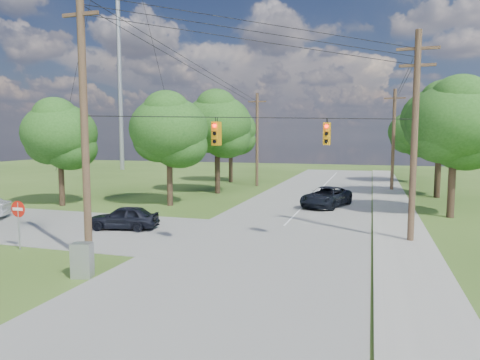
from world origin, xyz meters
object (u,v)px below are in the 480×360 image
(pole_ne, at_px, (415,134))
(do_not_enter_sign, at_px, (18,214))
(pole_sw, at_px, (84,115))
(car_cross_dark, at_px, (124,217))
(pole_north_e, at_px, (393,139))
(pole_north_w, at_px, (257,139))
(car_main_north, at_px, (326,197))
(control_cabinet, at_px, (82,260))

(pole_ne, relative_size, do_not_enter_sign, 4.47)
(pole_sw, xyz_separation_m, car_cross_dark, (-2.06, 5.97, -5.52))
(pole_north_e, height_order, car_cross_dark, pole_north_e)
(pole_ne, relative_size, car_cross_dark, 2.64)
(pole_ne, distance_m, pole_north_w, 26.03)
(car_cross_dark, relative_size, car_main_north, 0.74)
(pole_ne, xyz_separation_m, control_cabinet, (-12.40, -9.48, -4.80))
(pole_ne, height_order, do_not_enter_sign, pole_ne)
(car_cross_dark, bearing_deg, pole_north_w, 164.49)
(pole_ne, relative_size, pole_north_w, 1.05)
(pole_north_e, relative_size, control_cabinet, 7.50)
(pole_ne, xyz_separation_m, pole_north_w, (-13.90, 22.00, -0.34))
(pole_north_w, relative_size, do_not_enter_sign, 4.25)
(pole_north_w, distance_m, control_cabinet, 31.83)
(pole_sw, height_order, pole_north_e, pole_sw)
(pole_north_w, bearing_deg, pole_sw, -89.23)
(pole_north_e, distance_m, car_cross_dark, 28.64)
(car_cross_dark, relative_size, control_cabinet, 2.99)
(pole_north_e, distance_m, car_main_north, 13.85)
(car_main_north, bearing_deg, car_cross_dark, -114.98)
(pole_north_w, relative_size, car_cross_dark, 2.51)
(pole_north_e, height_order, control_cabinet, pole_north_e)
(pole_sw, bearing_deg, pole_north_e, 65.48)
(pole_sw, height_order, pole_north_w, pole_sw)
(pole_north_e, height_order, do_not_enter_sign, pole_north_e)
(pole_sw, relative_size, pole_north_w, 1.20)
(pole_north_e, bearing_deg, car_cross_dark, -123.36)
(pole_north_w, bearing_deg, car_main_north, -54.28)
(car_cross_dark, bearing_deg, pole_north_e, 135.14)
(pole_ne, distance_m, control_cabinet, 16.33)
(pole_north_e, distance_m, control_cabinet, 34.13)
(car_main_north, bearing_deg, pole_north_w, 142.51)
(pole_ne, relative_size, pole_north_e, 1.05)
(pole_north_w, bearing_deg, car_cross_dark, -94.02)
(car_cross_dark, bearing_deg, pole_ne, 84.49)
(pole_north_w, bearing_deg, pole_north_e, 0.00)
(pole_north_w, bearing_deg, do_not_enter_sign, -97.63)
(pole_north_e, xyz_separation_m, pole_north_w, (-13.90, 0.00, 0.00))
(car_cross_dark, height_order, car_main_north, car_main_north)
(control_cabinet, bearing_deg, do_not_enter_sign, 139.01)
(car_main_north, relative_size, control_cabinet, 4.05)
(pole_north_e, relative_size, do_not_enter_sign, 4.25)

